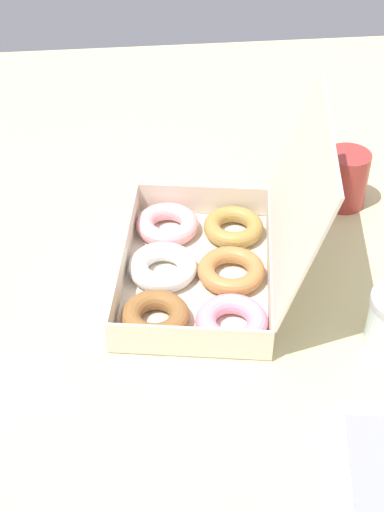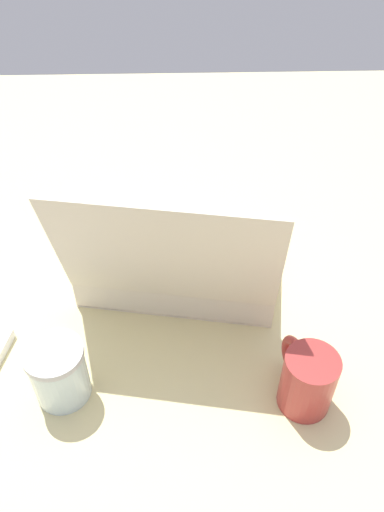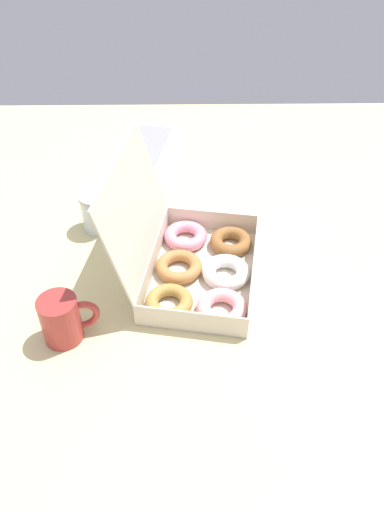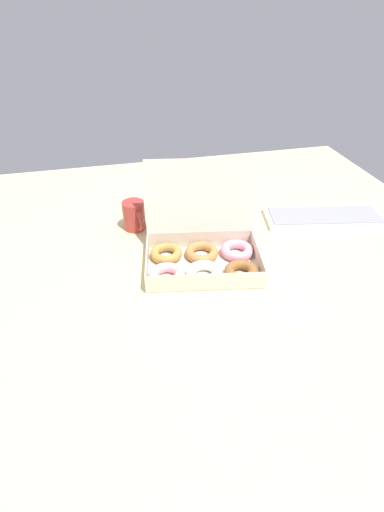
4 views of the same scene
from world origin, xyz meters
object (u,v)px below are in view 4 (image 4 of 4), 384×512
Objects in this scene: keyboard at (324,217)px; glass_jar at (234,208)px; donut_box at (203,255)px; coffee_mug at (134,216)px.

glass_jar is (-32.23, 7.59, 3.97)cm from keyboard.
donut_box is 3.40× the size of coffee_mug.
keyboard is 3.91× the size of coffee_mug.
donut_box reaches higher than glass_jar.
donut_box is at bearing -161.92° from keyboard.
keyboard is at bearing 18.08° from donut_box.
donut_box is 29.99cm from glass_jar.
keyboard is at bearing -13.25° from glass_jar.
donut_box is 31.67cm from coffee_mug.
coffee_mug is at bearing 171.71° from keyboard.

